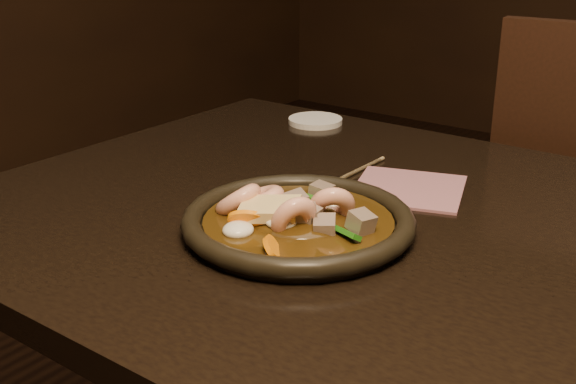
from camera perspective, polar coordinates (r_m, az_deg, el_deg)
The scene contains 6 objects.
table at distance 0.98m, azimuth 17.06°, elevation -8.97°, with size 1.60×0.90×0.75m.
plate at distance 0.96m, azimuth 0.82°, elevation -2.43°, with size 0.31×0.31×0.03m.
stirfry at distance 0.96m, azimuth 0.24°, elevation -1.95°, with size 0.23×0.21×0.07m.
saucer_left at distance 1.48m, azimuth 2.18°, elevation 5.65°, with size 0.11×0.11×0.01m, color white.
chopsticks at distance 1.17m, azimuth 4.60°, elevation 1.24°, with size 0.01×0.24×0.01m.
napkin at distance 1.13m, azimuth 9.51°, elevation 0.26°, with size 0.16×0.16×0.00m, color #9B5F6B.
Camera 1 is at (0.26, -0.82, 1.15)m, focal length 45.00 mm.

